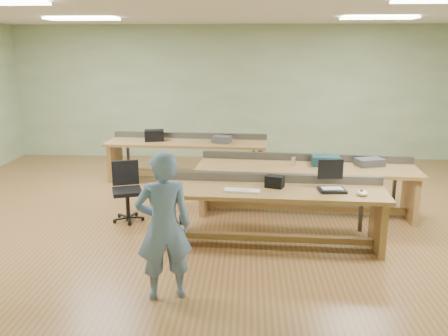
{
  "coord_description": "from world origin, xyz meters",
  "views": [
    {
      "loc": [
        0.37,
        -6.84,
        2.48
      ],
      "look_at": [
        0.04,
        -0.6,
        0.9
      ],
      "focal_mm": 38.0,
      "sensor_mm": 36.0,
      "label": 1
    }
  ],
  "objects_px": {
    "workbench_front": "(269,203)",
    "parts_bin_teal": "(326,160)",
    "workbench_back": "(187,151)",
    "camera_bag": "(275,182)",
    "parts_bin_grey": "(369,162)",
    "task_chair": "(127,199)",
    "person": "(164,226)",
    "workbench_mid": "(306,177)",
    "mug": "(324,164)",
    "laptop_base": "(332,190)",
    "drinks_can": "(294,161)"
  },
  "relations": [
    {
      "from": "parts_bin_teal",
      "to": "laptop_base",
      "type": "bearing_deg",
      "value": -95.43
    },
    {
      "from": "task_chair",
      "to": "parts_bin_teal",
      "type": "xyz_separation_m",
      "value": [
        2.96,
        0.52,
        0.5
      ]
    },
    {
      "from": "mug",
      "to": "laptop_base",
      "type": "bearing_deg",
      "value": -94.09
    },
    {
      "from": "mug",
      "to": "drinks_can",
      "type": "relative_size",
      "value": 1.08
    },
    {
      "from": "workbench_mid",
      "to": "laptop_base",
      "type": "xyz_separation_m",
      "value": [
        0.17,
        -1.32,
        0.2
      ]
    },
    {
      "from": "laptop_base",
      "to": "parts_bin_teal",
      "type": "xyz_separation_m",
      "value": [
        0.13,
        1.39,
        0.05
      ]
    },
    {
      "from": "person",
      "to": "laptop_base",
      "type": "distance_m",
      "value": 2.31
    },
    {
      "from": "workbench_front",
      "to": "person",
      "type": "xyz_separation_m",
      "value": [
        -1.11,
        -1.42,
        0.21
      ]
    },
    {
      "from": "workbench_back",
      "to": "task_chair",
      "type": "height_order",
      "value": "task_chair"
    },
    {
      "from": "camera_bag",
      "to": "parts_bin_grey",
      "type": "distance_m",
      "value": 1.95
    },
    {
      "from": "parts_bin_grey",
      "to": "workbench_back",
      "type": "bearing_deg",
      "value": 149.66
    },
    {
      "from": "mug",
      "to": "parts_bin_teal",
      "type": "bearing_deg",
      "value": 74.63
    },
    {
      "from": "workbench_mid",
      "to": "parts_bin_grey",
      "type": "relative_size",
      "value": 8.37
    },
    {
      "from": "parts_bin_grey",
      "to": "mug",
      "type": "xyz_separation_m",
      "value": [
        -0.71,
        -0.16,
        -0.0
      ]
    },
    {
      "from": "parts_bin_teal",
      "to": "mug",
      "type": "bearing_deg",
      "value": -105.37
    },
    {
      "from": "workbench_front",
      "to": "task_chair",
      "type": "distance_m",
      "value": 2.22
    },
    {
      "from": "workbench_front",
      "to": "task_chair",
      "type": "relative_size",
      "value": 3.41
    },
    {
      "from": "parts_bin_teal",
      "to": "workbench_back",
      "type": "bearing_deg",
      "value": 143.21
    },
    {
      "from": "workbench_mid",
      "to": "mug",
      "type": "relative_size",
      "value": 26.18
    },
    {
      "from": "workbench_front",
      "to": "person",
      "type": "distance_m",
      "value": 1.82
    },
    {
      "from": "workbench_front",
      "to": "workbench_mid",
      "type": "xyz_separation_m",
      "value": [
        0.6,
        1.24,
        0.01
      ]
    },
    {
      "from": "task_chair",
      "to": "parts_bin_teal",
      "type": "distance_m",
      "value": 3.04
    },
    {
      "from": "workbench_back",
      "to": "drinks_can",
      "type": "height_order",
      "value": "drinks_can"
    },
    {
      "from": "workbench_front",
      "to": "workbench_back",
      "type": "height_order",
      "value": "same"
    },
    {
      "from": "parts_bin_teal",
      "to": "parts_bin_grey",
      "type": "relative_size",
      "value": 1.03
    },
    {
      "from": "workbench_back",
      "to": "laptop_base",
      "type": "xyz_separation_m",
      "value": [
        2.23,
        -3.15,
        0.21
      ]
    },
    {
      "from": "workbench_front",
      "to": "laptop_base",
      "type": "xyz_separation_m",
      "value": [
        0.77,
        -0.08,
        0.21
      ]
    },
    {
      "from": "laptop_base",
      "to": "mug",
      "type": "height_order",
      "value": "mug"
    },
    {
      "from": "workbench_mid",
      "to": "workbench_front",
      "type": "bearing_deg",
      "value": -111.48
    },
    {
      "from": "workbench_mid",
      "to": "laptop_base",
      "type": "height_order",
      "value": "workbench_mid"
    },
    {
      "from": "person",
      "to": "drinks_can",
      "type": "xyz_separation_m",
      "value": [
        1.52,
        2.7,
        0.04
      ]
    },
    {
      "from": "camera_bag",
      "to": "parts_bin_grey",
      "type": "relative_size",
      "value": 0.56
    },
    {
      "from": "workbench_front",
      "to": "workbench_back",
      "type": "bearing_deg",
      "value": 118.24
    },
    {
      "from": "parts_bin_grey",
      "to": "camera_bag",
      "type": "bearing_deg",
      "value": -140.25
    },
    {
      "from": "workbench_front",
      "to": "parts_bin_teal",
      "type": "distance_m",
      "value": 1.61
    },
    {
      "from": "task_chair",
      "to": "workbench_back",
      "type": "bearing_deg",
      "value": 56.79
    },
    {
      "from": "workbench_mid",
      "to": "drinks_can",
      "type": "height_order",
      "value": "drinks_can"
    },
    {
      "from": "workbench_front",
      "to": "camera_bag",
      "type": "bearing_deg",
      "value": 45.15
    },
    {
      "from": "laptop_base",
      "to": "task_chair",
      "type": "distance_m",
      "value": 2.99
    },
    {
      "from": "workbench_back",
      "to": "person",
      "type": "bearing_deg",
      "value": -82.46
    },
    {
      "from": "person",
      "to": "workbench_mid",
      "type": "bearing_deg",
      "value": -139.43
    },
    {
      "from": "workbench_mid",
      "to": "parts_bin_teal",
      "type": "height_order",
      "value": "parts_bin_teal"
    },
    {
      "from": "person",
      "to": "mug",
      "type": "height_order",
      "value": "person"
    },
    {
      "from": "workbench_front",
      "to": "laptop_base",
      "type": "bearing_deg",
      "value": -3.0
    },
    {
      "from": "laptop_base",
      "to": "workbench_back",
      "type": "bearing_deg",
      "value": 120.36
    },
    {
      "from": "workbench_mid",
      "to": "mug",
      "type": "height_order",
      "value": "workbench_mid"
    },
    {
      "from": "parts_bin_teal",
      "to": "workbench_mid",
      "type": "bearing_deg",
      "value": -167.22
    },
    {
      "from": "mug",
      "to": "workbench_back",
      "type": "bearing_deg",
      "value": 140.26
    },
    {
      "from": "task_chair",
      "to": "laptop_base",
      "type": "bearing_deg",
      "value": -35.64
    },
    {
      "from": "task_chair",
      "to": "mug",
      "type": "distance_m",
      "value": 2.97
    }
  ]
}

